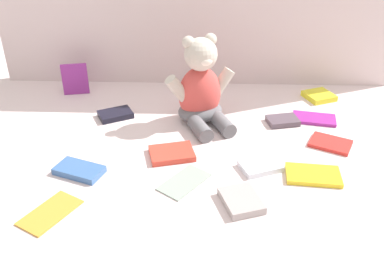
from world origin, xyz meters
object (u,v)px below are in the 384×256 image
Objects in this scene: book_case_9 at (319,96)px; book_case_1 at (50,212)px; book_case_3 at (79,170)px; book_case_11 at (241,201)px; book_case_2 at (75,79)px; teddy_bear at (201,91)px; book_case_4 at (314,119)px; book_case_13 at (330,143)px; book_case_12 at (115,114)px; book_case_8 at (172,153)px; book_case_10 at (313,175)px; book_case_0 at (184,181)px; book_case_6 at (283,121)px; book_case_7 at (260,166)px.

book_case_1 is at bearing 107.05° from book_case_9.
book_case_11 is (0.42, -0.11, 0.00)m from book_case_3.
book_case_2 reaches higher than book_case_1.
teddy_bear is 0.43m from book_case_11.
book_case_4 is 1.18× the size of book_case_13.
teddy_bear reaches higher than book_case_9.
book_case_4 is (0.71, 0.48, 0.00)m from book_case_1.
teddy_bear is 2.66× the size of book_case_12.
book_case_9 reaches higher than book_case_8.
book_case_10 is (-0.07, -0.31, 0.00)m from book_case_4.
book_case_4 is 1.11× the size of book_case_8.
book_case_2 is 0.93× the size of book_case_8.
book_case_11 is (-0.19, -0.12, 0.00)m from book_case_10.
book_case_3 is 0.93× the size of book_case_4.
book_case_11 is (0.10, -0.41, -0.09)m from teddy_bear.
book_case_2 is 0.90m from book_case_10.
book_case_13 is at bearing 61.75° from book_case_0.
teddy_bear reaches higher than book_case_6.
teddy_bear is at bearing -25.96° from book_case_3.
book_case_3 is at bearing -107.16° from book_case_7.
book_case_9 is at bearing -36.58° from book_case_3.
book_case_11 is (0.44, 0.05, 0.01)m from book_case_1.
book_case_0 is at bearing 7.69° from book_case_12.
book_case_10 is at bearing 12.07° from book_case_11.
book_case_4 is 0.15m from book_case_13.
book_case_2 is 0.77m from book_case_7.
teddy_bear reaches higher than book_case_10.
book_case_2 is 0.55m from book_case_8.
book_case_2 reaches higher than book_case_11.
book_case_12 is at bearing 80.22° from book_case_9.
book_case_9 reaches higher than book_case_7.
book_case_9 is (0.05, 0.16, 0.00)m from book_case_4.
book_case_2 is at bearing 165.55° from book_case_0.
book_case_8 is 1.16× the size of book_case_11.
book_case_2 is at bearing 62.61° from book_case_10.
book_case_12 is at bearing 113.39° from book_case_11.
book_case_11 is at bearing -144.64° from book_case_1.
book_case_8 is at bearing -124.07° from book_case_7.
book_case_2 reaches higher than book_case_4.
teddy_bear reaches higher than book_case_12.
book_case_1 is 1.33× the size of book_case_7.
book_case_0 is 0.33m from book_case_10.
book_case_6 is 0.92× the size of book_case_11.
book_case_9 and book_case_11 have the same top height.
book_case_8 is (0.38, -0.40, -0.05)m from book_case_2.
book_case_1 is at bearing -90.29° from book_case_7.
book_case_6 is (0.30, 0.32, 0.01)m from book_case_0.
book_case_11 reaches higher than book_case_10.
book_case_6 is 0.18m from book_case_13.
book_case_10 is (0.64, 0.16, 0.00)m from book_case_1.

